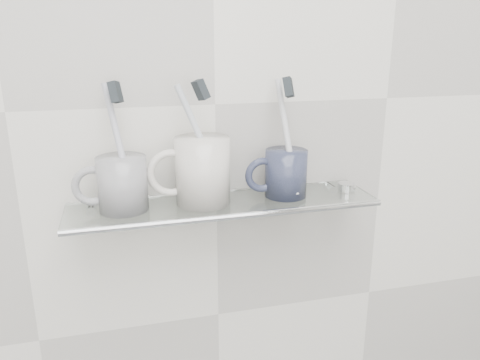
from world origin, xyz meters
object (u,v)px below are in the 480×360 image
object	(u,v)px
mug_left	(123,184)
mug_center	(203,171)
shelf_glass	(224,204)
mug_right	(286,173)

from	to	relation	value
mug_left	mug_center	size ratio (longest dim) A/B	0.78
mug_left	mug_center	bearing A→B (deg)	-11.00
shelf_glass	mug_right	distance (m)	0.12
mug_center	mug_left	bearing A→B (deg)	-156.38
shelf_glass	mug_center	xyz separation A→B (m)	(-0.03, 0.00, 0.06)
mug_center	shelf_glass	bearing A→B (deg)	15.11
shelf_glass	mug_right	bearing A→B (deg)	2.67
shelf_glass	mug_right	world-z (taller)	mug_right
shelf_glass	mug_left	bearing A→B (deg)	178.19
mug_left	mug_center	xyz separation A→B (m)	(0.12, 0.00, 0.01)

